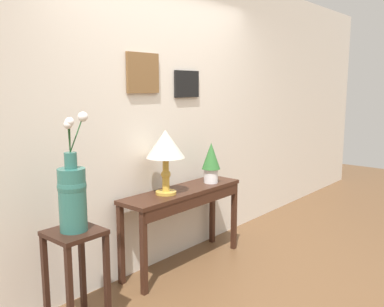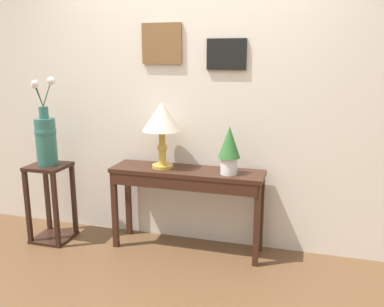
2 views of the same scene
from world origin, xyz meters
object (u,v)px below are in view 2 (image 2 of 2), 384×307
object	(u,v)px
potted_plant_on_console	(229,148)
flower_vase_tall	(46,136)
console_table	(186,182)
table_lamp	(162,120)
pedestal_stand_left	(51,203)

from	to	relation	value
potted_plant_on_console	flower_vase_tall	size ratio (longest dim) A/B	0.51
console_table	flower_vase_tall	world-z (taller)	flower_vase_tall
console_table	table_lamp	xyz separation A→B (m)	(-0.22, 0.02, 0.52)
console_table	flower_vase_tall	size ratio (longest dim) A/B	1.68
console_table	pedestal_stand_left	xyz separation A→B (m)	(-1.24, -0.14, -0.26)
console_table	potted_plant_on_console	xyz separation A→B (m)	(0.36, -0.01, 0.33)
pedestal_stand_left	flower_vase_tall	size ratio (longest dim) A/B	0.92
table_lamp	flower_vase_tall	distance (m)	1.05
pedestal_stand_left	flower_vase_tall	world-z (taller)	flower_vase_tall
console_table	table_lamp	world-z (taller)	table_lamp
table_lamp	flower_vase_tall	size ratio (longest dim) A/B	0.72
console_table	pedestal_stand_left	bearing A→B (deg)	-173.70
console_table	table_lamp	bearing A→B (deg)	174.11
potted_plant_on_console	flower_vase_tall	xyz separation A→B (m)	(-1.61, -0.12, 0.03)
potted_plant_on_console	flower_vase_tall	bearing A→B (deg)	-175.59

